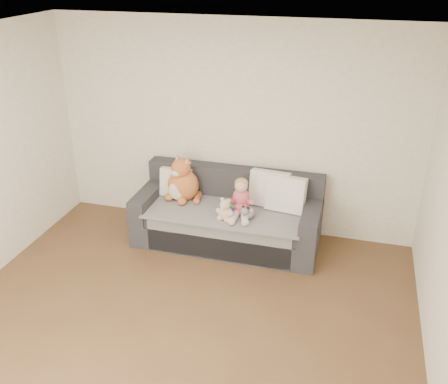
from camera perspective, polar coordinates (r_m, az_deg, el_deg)
name	(u,v)px	position (r m, az deg, el deg)	size (l,w,h in m)	color
room_shell	(172,204)	(4.24, -6.01, -1.42)	(5.00, 5.00, 5.00)	brown
sofa	(228,218)	(6.07, 0.48, -2.99)	(2.20, 0.94, 0.85)	#242428
cushion_left	(176,182)	(6.22, -5.52, 1.13)	(0.39, 0.18, 0.36)	white
cushion_right_back	(269,189)	(5.95, 5.22, 0.37)	(0.49, 0.26, 0.44)	white
cushion_right_front	(286,194)	(5.86, 7.07, -0.21)	(0.48, 0.26, 0.43)	white
toddler	(241,200)	(5.73, 1.93, -0.91)	(0.31, 0.45, 0.44)	#C14463
plush_cat	(182,183)	(6.10, -4.78, 1.06)	(0.45, 0.41, 0.59)	#A15223
teddy_bear	(225,211)	(5.64, 0.12, -2.20)	(0.21, 0.17, 0.27)	tan
plush_cow	(248,212)	(5.69, 2.75, -2.33)	(0.15, 0.23, 0.19)	white
sippy_cup	(233,209)	(5.78, 0.99, -1.93)	(0.11, 0.09, 0.13)	#523CA6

